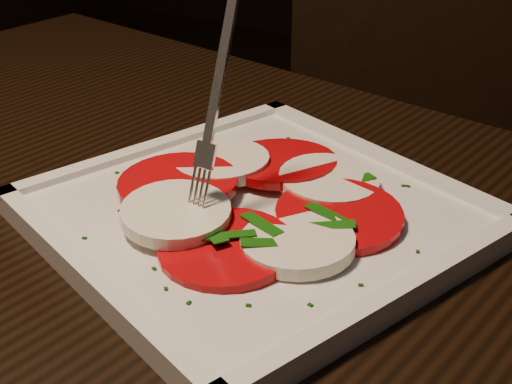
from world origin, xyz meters
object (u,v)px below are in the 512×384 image
Objects in this scene: plate at (256,217)px; fork at (221,99)px; chair at (399,126)px; table at (149,357)px.

fork is (-0.02, -0.01, 0.10)m from plate.
plate is at bearing -99.84° from chair.
plate is 2.08× the size of fork.
table is 0.82m from chair.
plate is at bearing 31.96° from fork.
fork is at bearing -150.60° from plate.
table is at bearing -120.66° from plate.
chair and fork have the same top height.
fork is at bearing 69.00° from table.
table is 4.25× the size of plate.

